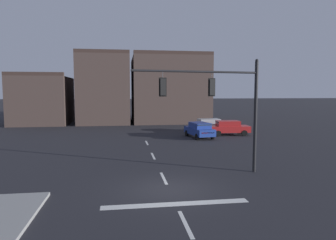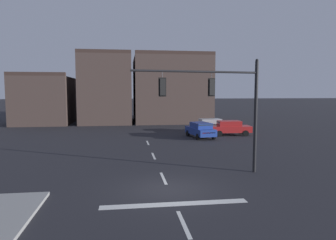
# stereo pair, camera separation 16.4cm
# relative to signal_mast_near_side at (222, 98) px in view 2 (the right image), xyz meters

# --- Properties ---
(ground_plane) EXTENTS (400.00, 400.00, 0.00)m
(ground_plane) POSITION_rel_signal_mast_near_side_xyz_m (-3.42, -2.30, -4.44)
(ground_plane) COLOR #232328
(stop_bar_paint) EXTENTS (6.40, 0.50, 0.01)m
(stop_bar_paint) POSITION_rel_signal_mast_near_side_xyz_m (-3.42, -4.30, -4.43)
(stop_bar_paint) COLOR silver
(stop_bar_paint) RESTS_ON ground
(lane_centreline) EXTENTS (0.16, 26.40, 0.01)m
(lane_centreline) POSITION_rel_signal_mast_near_side_xyz_m (-3.42, -0.30, -4.43)
(lane_centreline) COLOR silver
(lane_centreline) RESTS_ON ground
(signal_mast_near_side) EXTENTS (7.47, 1.15, 6.73)m
(signal_mast_near_side) POSITION_rel_signal_mast_near_side_xyz_m (0.00, 0.00, 0.00)
(signal_mast_near_side) COLOR black
(signal_mast_near_side) RESTS_ON ground
(car_lot_nearside) EXTENTS (2.44, 4.63, 1.61)m
(car_lot_nearside) POSITION_rel_signal_mast_near_side_xyz_m (2.31, 14.17, -3.58)
(car_lot_nearside) COLOR navy
(car_lot_nearside) RESTS_ON ground
(car_lot_middle) EXTENTS (4.53, 2.10, 1.61)m
(car_lot_middle) POSITION_rel_signal_mast_near_side_xyz_m (4.40, 18.26, -3.58)
(car_lot_middle) COLOR #9EA0A5
(car_lot_middle) RESTS_ON ground
(car_lot_farside) EXTENTS (4.54, 2.12, 1.61)m
(car_lot_farside) POSITION_rel_signal_mast_near_side_xyz_m (6.03, 15.55, -3.58)
(car_lot_farside) COLOR #A81E1E
(car_lot_farside) RESTS_ON ground
(building_row) EXTENTS (29.11, 12.71, 10.68)m
(building_row) POSITION_rel_signal_mast_near_side_xyz_m (-4.54, 32.59, 0.38)
(building_row) COLOR #473833
(building_row) RESTS_ON ground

